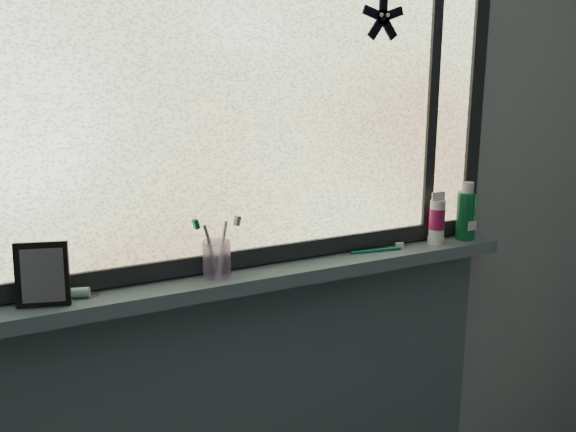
# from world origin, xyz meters

# --- Properties ---
(wall_back) EXTENTS (3.00, 0.01, 2.50)m
(wall_back) POSITION_xyz_m (0.00, 1.30, 1.25)
(wall_back) COLOR #9EA3A8
(wall_back) RESTS_ON ground
(windowsill) EXTENTS (1.62, 0.14, 0.04)m
(windowsill) POSITION_xyz_m (0.00, 1.23, 1.00)
(windowsill) COLOR slate
(windowsill) RESTS_ON wall_back
(sill_apron) EXTENTS (1.62, 0.02, 0.98)m
(sill_apron) POSITION_xyz_m (0.00, 1.29, 0.49)
(sill_apron) COLOR slate
(sill_apron) RESTS_ON floor
(window_pane) EXTENTS (1.50, 0.01, 1.00)m
(window_pane) POSITION_xyz_m (0.00, 1.28, 1.53)
(window_pane) COLOR silver
(window_pane) RESTS_ON wall_back
(frame_bottom) EXTENTS (1.60, 0.03, 0.05)m
(frame_bottom) POSITION_xyz_m (0.00, 1.28, 1.05)
(frame_bottom) COLOR black
(frame_bottom) RESTS_ON windowsill
(frame_right) EXTENTS (0.05, 0.03, 1.10)m
(frame_right) POSITION_xyz_m (0.78, 1.28, 1.53)
(frame_right) COLOR black
(frame_right) RESTS_ON wall_back
(frame_mullion) EXTENTS (0.03, 0.03, 1.00)m
(frame_mullion) POSITION_xyz_m (0.60, 1.28, 1.53)
(frame_mullion) COLOR black
(frame_mullion) RESTS_ON wall_back
(starfish_sticker) EXTENTS (0.15, 0.02, 0.15)m
(starfish_sticker) POSITION_xyz_m (0.40, 1.27, 1.72)
(starfish_sticker) COLOR black
(starfish_sticker) RESTS_ON window_pane
(vanity_mirror) EXTENTS (0.14, 0.10, 0.16)m
(vanity_mirror) POSITION_xyz_m (-0.59, 1.23, 1.10)
(vanity_mirror) COLOR black
(vanity_mirror) RESTS_ON windowsill
(toothpaste_tube) EXTENTS (0.20, 0.08, 0.04)m
(toothpaste_tube) POSITION_xyz_m (-0.55, 1.24, 1.04)
(toothpaste_tube) COLOR silver
(toothpaste_tube) RESTS_ON windowsill
(toothbrush_cup) EXTENTS (0.09, 0.09, 0.10)m
(toothbrush_cup) POSITION_xyz_m (-0.15, 1.23, 1.07)
(toothbrush_cup) COLOR #C3A8DE
(toothbrush_cup) RESTS_ON windowsill
(toothbrush_lying) EXTENTS (0.21, 0.05, 0.01)m
(toothbrush_lying) POSITION_xyz_m (0.38, 1.23, 1.03)
(toothbrush_lying) COLOR #0C6E5D
(toothbrush_lying) RESTS_ON windowsill
(mouthwash_bottle) EXTENTS (0.07, 0.07, 0.16)m
(mouthwash_bottle) POSITION_xyz_m (0.72, 1.22, 1.12)
(mouthwash_bottle) COLOR #1D9659
(mouthwash_bottle) RESTS_ON windowsill
(cream_tube) EXTENTS (0.05, 0.05, 0.12)m
(cream_tube) POSITION_xyz_m (0.60, 1.22, 1.11)
(cream_tube) COLOR silver
(cream_tube) RESTS_ON windowsill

